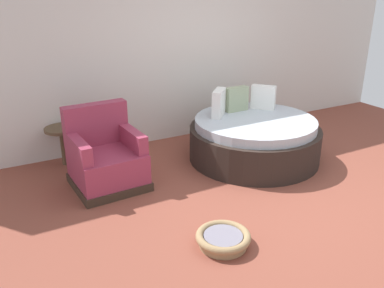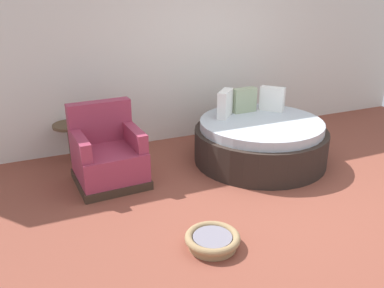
{
  "view_description": "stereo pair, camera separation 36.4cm",
  "coord_description": "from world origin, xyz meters",
  "px_view_note": "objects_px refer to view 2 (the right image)",
  "views": [
    {
      "loc": [
        -2.85,
        -3.09,
        2.25
      ],
      "look_at": [
        -0.81,
        0.67,
        0.55
      ],
      "focal_mm": 37.85,
      "sensor_mm": 36.0,
      "label": 1
    },
    {
      "loc": [
        -2.53,
        -3.25,
        2.25
      ],
      "look_at": [
        -0.81,
        0.67,
        0.55
      ],
      "focal_mm": 37.85,
      "sensor_mm": 36.0,
      "label": 2
    }
  ],
  "objects_px": {
    "round_daybed": "(260,140)",
    "side_table": "(70,131)",
    "red_armchair": "(108,156)",
    "pet_basket": "(212,240)"
  },
  "relations": [
    {
      "from": "round_daybed",
      "to": "side_table",
      "type": "relative_size",
      "value": 3.39
    },
    {
      "from": "red_armchair",
      "to": "side_table",
      "type": "height_order",
      "value": "red_armchair"
    },
    {
      "from": "red_armchair",
      "to": "round_daybed",
      "type": "bearing_deg",
      "value": -5.55
    },
    {
      "from": "red_armchair",
      "to": "side_table",
      "type": "distance_m",
      "value": 0.89
    },
    {
      "from": "side_table",
      "to": "red_armchair",
      "type": "bearing_deg",
      "value": -69.21
    },
    {
      "from": "round_daybed",
      "to": "red_armchair",
      "type": "xyz_separation_m",
      "value": [
        -2.01,
        0.2,
        0.04
      ]
    },
    {
      "from": "round_daybed",
      "to": "pet_basket",
      "type": "bearing_deg",
      "value": -133.94
    },
    {
      "from": "red_armchair",
      "to": "side_table",
      "type": "relative_size",
      "value": 1.81
    },
    {
      "from": "red_armchair",
      "to": "pet_basket",
      "type": "distance_m",
      "value": 1.81
    },
    {
      "from": "red_armchair",
      "to": "side_table",
      "type": "xyz_separation_m",
      "value": [
        -0.31,
        0.83,
        0.1
      ]
    }
  ]
}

